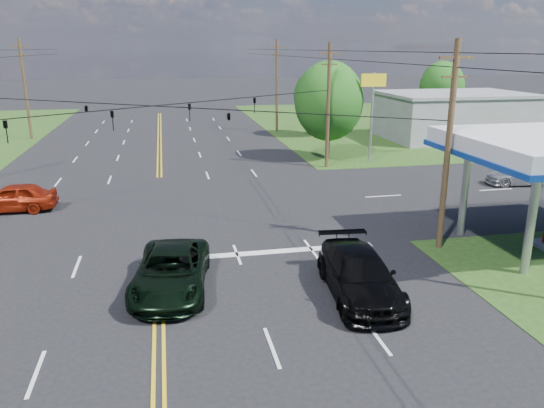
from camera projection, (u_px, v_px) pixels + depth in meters
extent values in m
plane|color=black|center=(159.00, 209.00, 31.10)|extent=(280.00, 280.00, 0.00)
cube|color=#213B13|center=(438.00, 122.00, 67.86)|extent=(46.00, 48.00, 0.03)
cube|color=silver|center=(269.00, 252.00, 24.54)|extent=(10.00, 0.50, 0.02)
cube|color=slate|center=(453.00, 117.00, 55.00)|extent=(14.00, 10.00, 4.40)
cylinder|color=#A5A5AA|center=(531.00, 221.00, 21.56)|extent=(0.36, 0.36, 4.65)
cylinder|color=#A5A5AA|center=(465.00, 190.00, 26.26)|extent=(0.36, 0.36, 4.65)
cylinder|color=#422E1C|center=(448.00, 149.00, 23.78)|extent=(0.28, 0.28, 9.50)
cube|color=#422E1C|center=(457.00, 58.00, 22.66)|extent=(1.60, 0.12, 0.12)
cube|color=#422E1C|center=(455.00, 77.00, 22.89)|extent=(1.20, 0.10, 0.10)
cylinder|color=#422E1C|center=(328.00, 107.00, 40.69)|extent=(0.28, 0.28, 9.50)
cube|color=#422E1C|center=(330.00, 53.00, 39.57)|extent=(1.60, 0.12, 0.12)
cube|color=#422E1C|center=(329.00, 64.00, 39.80)|extent=(1.20, 0.10, 0.10)
cylinder|color=#422E1C|center=(25.00, 90.00, 53.50)|extent=(0.28, 0.28, 10.00)
cube|color=#422E1C|center=(20.00, 47.00, 52.31)|extent=(1.60, 0.12, 0.12)
cube|color=#422E1C|center=(21.00, 55.00, 52.54)|extent=(1.20, 0.10, 0.10)
cylinder|color=#422E1C|center=(277.00, 86.00, 58.48)|extent=(0.28, 0.28, 10.00)
cube|color=#422E1C|center=(277.00, 47.00, 57.29)|extent=(1.60, 0.12, 0.12)
cube|color=#422E1C|center=(277.00, 54.00, 57.51)|extent=(1.20, 0.10, 0.10)
imported|color=black|center=(6.00, 132.00, 24.09)|extent=(0.17, 0.21, 1.05)
imported|color=black|center=(113.00, 121.00, 27.81)|extent=(0.17, 0.21, 1.05)
imported|color=black|center=(190.00, 112.00, 31.31)|extent=(0.17, 0.21, 1.05)
imported|color=black|center=(255.00, 106.00, 35.03)|extent=(0.17, 0.21, 1.05)
imported|color=black|center=(86.00, 108.00, 31.27)|extent=(1.24, 0.26, 0.50)
imported|color=black|center=(229.00, 115.00, 27.69)|extent=(1.24, 0.26, 0.50)
cylinder|color=black|center=(390.00, 52.00, 29.18)|extent=(0.04, 100.00, 0.04)
cylinder|color=black|center=(389.00, 63.00, 29.35)|extent=(0.04, 100.00, 0.04)
cylinder|color=#422E1C|center=(328.00, 140.00, 44.58)|extent=(0.36, 0.36, 3.30)
ellipsoid|color=#144B17|center=(329.00, 101.00, 43.67)|extent=(5.70, 5.70, 6.60)
cylinder|color=#422E1C|center=(317.00, 123.00, 56.40)|extent=(0.36, 0.36, 2.86)
ellipsoid|color=#144B17|center=(317.00, 96.00, 55.61)|extent=(4.94, 4.94, 5.72)
cylinder|color=#422E1C|center=(440.00, 111.00, 65.35)|extent=(0.36, 0.36, 3.08)
ellipsoid|color=#144B17|center=(442.00, 87.00, 64.50)|extent=(5.32, 5.32, 6.16)
imported|color=black|center=(171.00, 271.00, 20.46)|extent=(3.49, 6.20, 1.63)
imported|color=black|center=(359.00, 275.00, 20.04)|extent=(2.91, 6.11, 1.72)
imported|color=maroon|center=(13.00, 198.00, 30.48)|extent=(4.85, 2.05, 1.64)
imported|color=#ADADB2|center=(520.00, 175.00, 36.52)|extent=(4.88, 2.49, 1.35)
cylinder|color=#A5A5AA|center=(372.00, 118.00, 42.72)|extent=(0.20, 0.20, 7.24)
cube|color=yellow|center=(374.00, 80.00, 41.86)|extent=(2.01, 0.43, 1.00)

